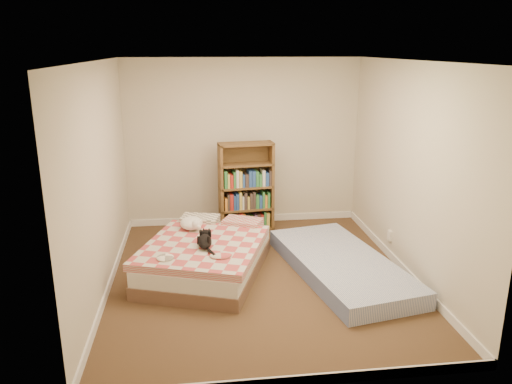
{
  "coord_description": "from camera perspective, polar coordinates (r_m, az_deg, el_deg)",
  "views": [
    {
      "loc": [
        -0.73,
        -5.36,
        2.64
      ],
      "look_at": [
        -0.02,
        0.3,
        0.98
      ],
      "focal_mm": 35.0,
      "sensor_mm": 36.0,
      "label": 1
    }
  ],
  "objects": [
    {
      "name": "bookshelf",
      "position": [
        7.38,
        -1.14,
        -0.58
      ],
      "size": [
        0.82,
        0.35,
        1.32
      ],
      "rotation": [
        0.0,
        0.0,
        0.11
      ],
      "color": "brown",
      "rests_on": "room"
    },
    {
      "name": "room",
      "position": [
        5.6,
        0.59,
        1.31
      ],
      "size": [
        3.51,
        4.01,
        2.51
      ],
      "color": "#3F251B",
      "rests_on": "ground"
    },
    {
      "name": "floor_mattress",
      "position": [
        6.18,
        9.71,
        -8.26
      ],
      "size": [
        1.43,
        2.41,
        0.2
      ],
      "primitive_type": "cube",
      "rotation": [
        0.0,
        0.0,
        0.19
      ],
      "color": "#697CB0",
      "rests_on": "room"
    },
    {
      "name": "white_dog",
      "position": [
        6.35,
        -7.31,
        -3.56
      ],
      "size": [
        0.36,
        0.38,
        0.15
      ],
      "rotation": [
        0.0,
        0.0,
        -0.27
      ],
      "color": "white",
      "rests_on": "bed"
    },
    {
      "name": "bed",
      "position": [
        6.12,
        -5.7,
        -7.17
      ],
      "size": [
        1.75,
        2.08,
        0.47
      ],
      "rotation": [
        0.0,
        0.0,
        -0.33
      ],
      "color": "brown",
      "rests_on": "room"
    },
    {
      "name": "black_cat",
      "position": [
        5.83,
        -5.86,
        -5.51
      ],
      "size": [
        0.23,
        0.61,
        0.14
      ],
      "rotation": [
        0.0,
        0.0,
        -0.12
      ],
      "color": "black",
      "rests_on": "bed"
    }
  ]
}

